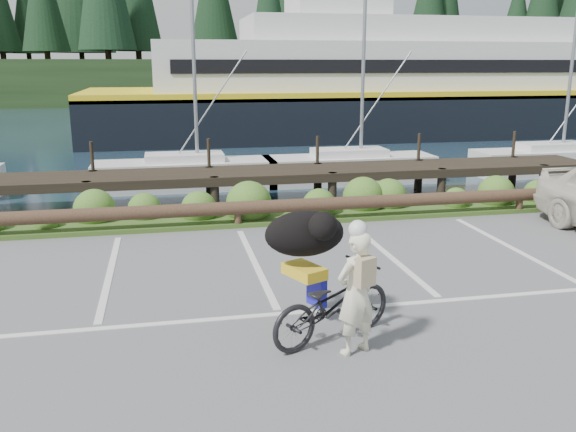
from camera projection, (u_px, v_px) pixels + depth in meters
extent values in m
plane|color=#59595B|center=(274.00, 304.00, 9.38)|extent=(72.00, 72.00, 0.00)
plane|color=#172837|center=(180.00, 117.00, 55.28)|extent=(160.00, 160.00, 0.00)
cube|color=#3D5B21|center=(234.00, 218.00, 14.41)|extent=(34.00, 1.60, 0.10)
imported|color=black|center=(333.00, 304.00, 8.06)|extent=(2.04, 1.41, 1.02)
imported|color=#EEEACA|center=(356.00, 293.00, 7.64)|extent=(0.70, 0.59, 1.62)
ellipsoid|color=black|center=(305.00, 234.00, 8.35)|extent=(0.95, 1.24, 0.64)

